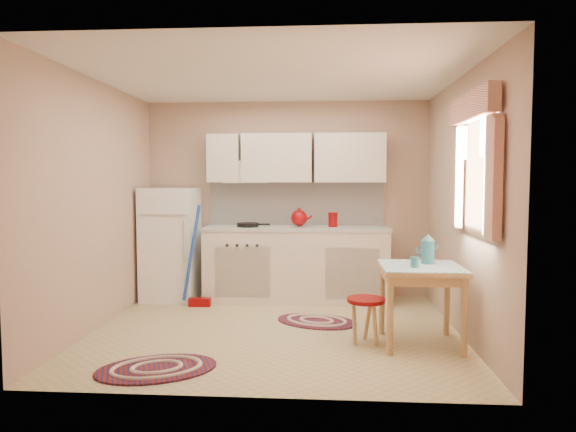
% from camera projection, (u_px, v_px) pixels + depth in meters
% --- Properties ---
extents(room_shell, '(3.64, 3.60, 2.52)m').
position_uv_depth(room_shell, '(292.00, 170.00, 5.24)').
color(room_shell, tan).
rests_on(room_shell, ground).
extents(fridge, '(0.65, 0.60, 1.40)m').
position_uv_depth(fridge, '(171.00, 244.00, 6.42)').
color(fridge, white).
rests_on(fridge, ground).
extents(broom, '(0.28, 0.13, 1.20)m').
position_uv_depth(broom, '(199.00, 256.00, 6.05)').
color(broom, blue).
rests_on(broom, ground).
extents(base_cabinets, '(2.25, 0.60, 0.88)m').
position_uv_depth(base_cabinets, '(296.00, 265.00, 6.38)').
color(base_cabinets, silver).
rests_on(base_cabinets, ground).
extents(countertop, '(2.27, 0.62, 0.04)m').
position_uv_depth(countertop, '(296.00, 228.00, 6.35)').
color(countertop, '#BBBAB2').
rests_on(countertop, base_cabinets).
extents(frying_pan, '(0.29, 0.29, 0.05)m').
position_uv_depth(frying_pan, '(248.00, 225.00, 6.33)').
color(frying_pan, black).
rests_on(frying_pan, countertop).
extents(red_kettle, '(0.24, 0.22, 0.22)m').
position_uv_depth(red_kettle, '(299.00, 218.00, 6.34)').
color(red_kettle, '#7E0406').
rests_on(red_kettle, countertop).
extents(red_canister, '(0.12, 0.12, 0.16)m').
position_uv_depth(red_canister, '(333.00, 221.00, 6.31)').
color(red_canister, '#7E0406').
rests_on(red_canister, countertop).
extents(table, '(0.72, 0.72, 0.72)m').
position_uv_depth(table, '(420.00, 306.00, 4.65)').
color(table, tan).
rests_on(table, ground).
extents(stool, '(0.43, 0.43, 0.42)m').
position_uv_depth(stool, '(366.00, 321.00, 4.70)').
color(stool, '#7E0406').
rests_on(stool, ground).
extents(coffee_pot, '(0.17, 0.16, 0.29)m').
position_uv_depth(coffee_pot, '(428.00, 249.00, 4.72)').
color(coffee_pot, '#2A6C81').
rests_on(coffee_pot, table).
extents(mug, '(0.09, 0.09, 0.10)m').
position_uv_depth(mug, '(415.00, 263.00, 4.52)').
color(mug, '#2A6C81').
rests_on(mug, table).
extents(rug_center, '(1.01, 0.84, 0.02)m').
position_uv_depth(rug_center, '(317.00, 321.00, 5.42)').
color(rug_center, maroon).
rests_on(rug_center, ground).
extents(rug_left, '(1.12, 0.94, 0.02)m').
position_uv_depth(rug_left, '(157.00, 369.00, 4.05)').
color(rug_left, maroon).
rests_on(rug_left, ground).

